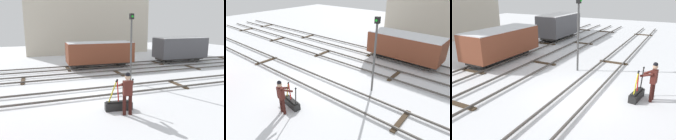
{
  "view_description": "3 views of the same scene",
  "coord_description": "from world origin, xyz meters",
  "views": [
    {
      "loc": [
        -2.69,
        -11.34,
        3.84
      ],
      "look_at": [
        1.49,
        0.3,
        1.23
      ],
      "focal_mm": 35.17,
      "sensor_mm": 36.0,
      "label": 1
    },
    {
      "loc": [
        8.28,
        -7.66,
        6.32
      ],
      "look_at": [
        1.11,
        0.94,
        0.98
      ],
      "focal_mm": 31.16,
      "sensor_mm": 36.0,
      "label": 2
    },
    {
      "loc": [
        -9.78,
        -4.2,
        4.96
      ],
      "look_at": [
        0.38,
        1.06,
        1.0
      ],
      "focal_mm": 37.96,
      "sensor_mm": 36.0,
      "label": 3
    }
  ],
  "objects": [
    {
      "name": "switch_lever_frame",
      "position": [
        0.78,
        -2.59,
        0.25
      ],
      "size": [
        1.33,
        0.54,
        1.45
      ],
      "rotation": [
        0.0,
        0.0,
        -0.15
      ],
      "color": "black",
      "rests_on": "ground_plane"
    },
    {
      "name": "track_siding_far",
      "position": [
        0.0,
        7.32,
        0.11
      ],
      "size": [
        44.0,
        1.94,
        0.18
      ],
      "color": "#4C4742",
      "rests_on": "ground_plane"
    },
    {
      "name": "track_main_line",
      "position": [
        0.0,
        0.0,
        0.11
      ],
      "size": [
        44.0,
        1.94,
        0.18
      ],
      "color": "#4C4742",
      "rests_on": "ground_plane"
    },
    {
      "name": "rail_worker",
      "position": [
        0.92,
        -3.2,
        1.07
      ],
      "size": [
        0.61,
        0.75,
        1.87
      ],
      "rotation": [
        0.0,
        0.0,
        -0.15
      ],
      "color": "#351511",
      "rests_on": "ground_plane"
    },
    {
      "name": "freight_car_mid_siding",
      "position": [
        11.37,
        7.32,
        1.44
      ],
      "size": [
        5.16,
        2.4,
        2.52
      ],
      "rotation": [
        0.0,
        0.0,
        -0.02
      ],
      "color": "#2D2B28",
      "rests_on": "ground_plane"
    },
    {
      "name": "ground_plane",
      "position": [
        0.0,
        0.0,
        0.0
      ],
      "size": [
        60.0,
        60.0,
        0.0
      ],
      "primitive_type": "plane",
      "color": "white"
    },
    {
      "name": "freight_car_near_switch",
      "position": [
        2.86,
        7.32,
        1.32
      ],
      "size": [
        5.86,
        2.39,
        2.28
      ],
      "rotation": [
        0.0,
        0.0,
        -0.02
      ],
      "color": "#2D2B28",
      "rests_on": "ground_plane"
    },
    {
      "name": "track_siding_near",
      "position": [
        0.0,
        4.32,
        0.11
      ],
      "size": [
        44.0,
        1.94,
        0.18
      ],
      "color": "#4C4742",
      "rests_on": "ground_plane"
    },
    {
      "name": "signal_post",
      "position": [
        3.27,
        1.59,
        2.7
      ],
      "size": [
        0.24,
        0.32,
        4.48
      ],
      "color": "#4C4C4C",
      "rests_on": "ground_plane"
    },
    {
      "name": "apartment_building",
      "position": [
        4.48,
        18.93,
        4.79
      ],
      "size": [
        16.36,
        5.71,
        9.57
      ],
      "color": "beige",
      "rests_on": "ground_plane"
    }
  ]
}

